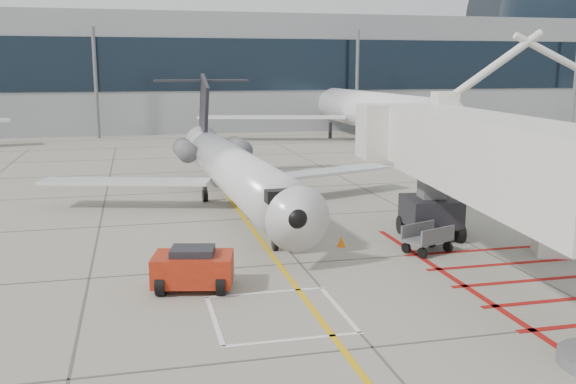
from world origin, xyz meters
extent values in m
plane|color=gray|center=(0.00, 0.00, 0.00)|extent=(260.00, 260.00, 0.00)
cone|color=#DE570B|center=(-4.69, 3.83, 0.26)|extent=(0.38, 0.38, 0.53)
cone|color=orange|center=(2.36, 5.96, 0.24)|extent=(0.35, 0.35, 0.48)
cube|color=gray|center=(10.00, 70.00, 7.00)|extent=(180.00, 28.00, 14.00)
cube|color=black|center=(10.00, 55.95, 8.00)|extent=(180.00, 0.10, 6.00)
camera|label=1|loc=(-6.13, -19.56, 7.58)|focal=40.00mm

